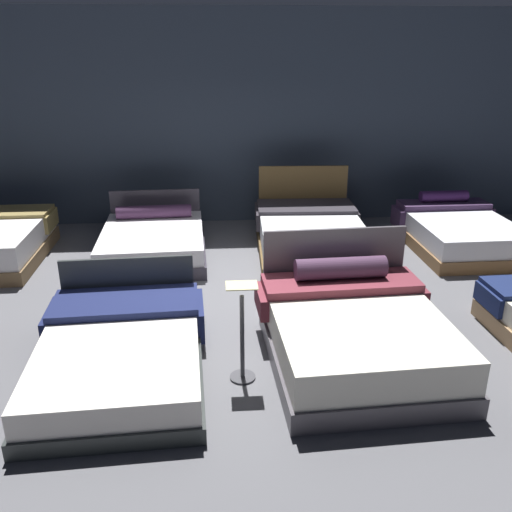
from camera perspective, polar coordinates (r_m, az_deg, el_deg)
name	(u,v)px	position (r m, az deg, el deg)	size (l,w,h in m)	color
ground_plane	(236,302)	(6.62, -2.12, -4.87)	(18.00, 18.00, 0.02)	#5B5B60
showroom_back_wall	(227,120)	(9.35, -3.07, 14.11)	(18.00, 0.06, 3.50)	#333D4C
bed_1	(121,351)	(5.33, -14.00, -9.70)	(1.66, 2.21, 0.78)	#2F3433
bed_2	(355,333)	(5.39, 10.38, -7.98)	(1.80, 2.01, 1.08)	#504C52
bed_5	(153,242)	(8.09, -10.75, 1.50)	(1.58, 1.99, 0.78)	#34303A
bed_6	(310,234)	(8.13, 5.68, 2.31)	(1.63, 2.16, 1.10)	brown
bed_7	(459,233)	(8.79, 20.60, 2.28)	(1.57, 1.96, 0.74)	brown
price_sign	(242,344)	(5.00, -1.45, -9.23)	(0.28, 0.24, 0.95)	#3F3F44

